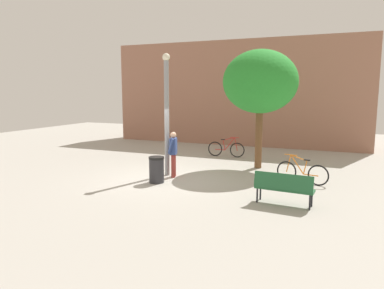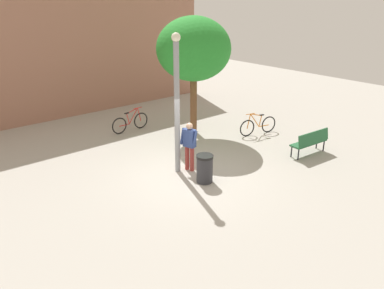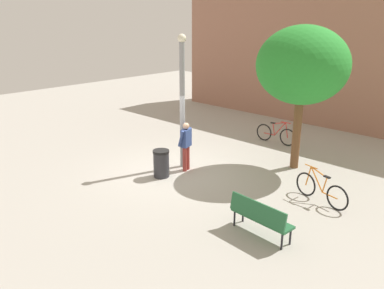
{
  "view_description": "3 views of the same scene",
  "coord_description": "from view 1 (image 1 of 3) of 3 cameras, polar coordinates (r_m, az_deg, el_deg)",
  "views": [
    {
      "loc": [
        5.86,
        -11.29,
        3.13
      ],
      "look_at": [
        0.81,
        0.74,
        1.18
      ],
      "focal_mm": 33.43,
      "sensor_mm": 36.0,
      "label": 1
    },
    {
      "loc": [
        -7.11,
        -8.63,
        5.52
      ],
      "look_at": [
        0.38,
        0.33,
        0.88
      ],
      "focal_mm": 35.46,
      "sensor_mm": 36.0,
      "label": 2
    },
    {
      "loc": [
        9.15,
        -8.68,
        5.07
      ],
      "look_at": [
        0.48,
        0.36,
        0.96
      ],
      "focal_mm": 37.2,
      "sensor_mm": 36.0,
      "label": 3
    }
  ],
  "objects": [
    {
      "name": "person_by_lamppost",
      "position": [
        13.07,
        -3.0,
        -1.06
      ],
      "size": [
        0.4,
        0.63,
        1.67
      ],
      "color": "#9E3833",
      "rests_on": "ground_plane"
    },
    {
      "name": "park_bench",
      "position": [
        10.21,
        14.43,
        -6.46
      ],
      "size": [
        1.63,
        0.6,
        0.92
      ],
      "color": "#236038",
      "rests_on": "ground_plane"
    },
    {
      "name": "trash_bin",
      "position": [
        12.4,
        -5.68,
        -4.0
      ],
      "size": [
        0.54,
        0.54,
        0.91
      ],
      "color": "#2D2D33",
      "rests_on": "ground_plane"
    },
    {
      "name": "lamppost",
      "position": [
        13.23,
        -4.06,
        5.44
      ],
      "size": [
        0.28,
        0.28,
        4.49
      ],
      "color": "gray",
      "rests_on": "ground_plane"
    },
    {
      "name": "bicycle_orange",
      "position": [
        12.83,
        17.11,
        -4.26
      ],
      "size": [
        1.77,
        0.46,
        0.97
      ],
      "color": "black",
      "rests_on": "ground_plane"
    },
    {
      "name": "ground_plane",
      "position": [
        13.1,
        -4.54,
        -5.36
      ],
      "size": [
        36.0,
        36.0,
        0.0
      ],
      "primitive_type": "plane",
      "color": "#A8A399"
    },
    {
      "name": "building_facade",
      "position": [
        21.72,
        7.2,
        8.11
      ],
      "size": [
        14.92,
        2.0,
        6.02
      ],
      "primitive_type": "cube",
      "color": "#9E6B56",
      "rests_on": "ground_plane"
    },
    {
      "name": "bicycle_red",
      "position": [
        17.27,
        5.48,
        -0.7
      ],
      "size": [
        1.81,
        0.12,
        0.97
      ],
      "color": "black",
      "rests_on": "ground_plane"
    },
    {
      "name": "plaza_tree",
      "position": [
        14.72,
        10.83,
        9.76
      ],
      "size": [
        2.98,
        2.98,
        4.78
      ],
      "color": "brown",
      "rests_on": "ground_plane"
    }
  ]
}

